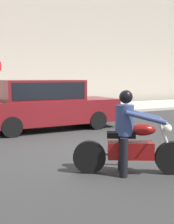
{
  "coord_description": "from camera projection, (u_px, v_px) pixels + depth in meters",
  "views": [
    {
      "loc": [
        -3.05,
        -6.27,
        1.8
      ],
      "look_at": [
        -0.01,
        -0.29,
        0.99
      ],
      "focal_mm": 45.72,
      "sensor_mm": 36.0,
      "label": 1
    }
  ],
  "objects": [
    {
      "name": "parked_sedan_maroon",
      "position": [
        47.0,
        104.0,
        9.91
      ],
      "size": [
        4.8,
        1.82,
        1.72
      ],
      "color": "maroon",
      "rests_on": "ground_plane"
    },
    {
      "name": "motorcycle_with_rider_denim_blue",
      "position": [
        130.0,
        140.0,
        5.32
      ],
      "size": [
        1.94,
        1.18,
        1.58
      ],
      "color": "black",
      "rests_on": "ground_plane"
    },
    {
      "name": "sidewalk_slab",
      "position": [
        12.0,
        113.0,
        14.2
      ],
      "size": [
        40.0,
        4.4,
        0.14
      ],
      "primitive_type": "cube",
      "color": "#A8A399",
      "rests_on": "ground_plane"
    },
    {
      "name": "ground_plane",
      "position": [
        82.0,
        150.0,
        7.14
      ],
      "size": [
        80.0,
        80.0,
        0.0
      ],
      "primitive_type": "plane",
      "color": "#2D2D2D"
    }
  ]
}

